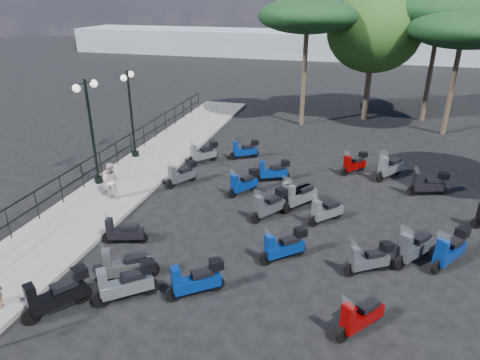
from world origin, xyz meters
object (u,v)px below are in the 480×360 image
(scooter_21, at_px, (414,248))
(scooter_16, at_px, (269,206))
(scooter_22, at_px, (354,164))
(broadleaf_tree, at_px, (374,32))
(scooter_5, at_px, (203,154))
(scooter_20, at_px, (369,260))
(scooter_10, at_px, (296,195))
(scooter_2, at_px, (127,266))
(scooter_4, at_px, (182,175))
(pine_2, at_px, (307,16))
(scooter_23, at_px, (389,168))
(lamp_post_2, at_px, (131,109))
(scooter_15, at_px, (326,212))
(scooter_31, at_px, (299,197))
(scooter_8, at_px, (126,284))
(scooter_11, at_px, (245,150))
(lamp_post_1, at_px, (91,126))
(scooter_17, at_px, (273,171))
(scooter_9, at_px, (244,183))
(pedestrian_far, at_px, (111,180))
(scooter_27, at_px, (450,250))
(scooter_14, at_px, (284,247))
(pine_0, at_px, (441,11))
(scooter_3, at_px, (123,233))
(pine_1, at_px, (463,30))
(scooter_1, at_px, (57,295))
(scooter_13, at_px, (360,317))
(scooter_29, at_px, (428,184))

(scooter_21, bearing_deg, scooter_16, 19.04)
(scooter_22, relative_size, broadleaf_tree, 0.16)
(scooter_5, bearing_deg, scooter_20, 178.85)
(scooter_10, xyz_separation_m, scooter_21, (4.02, -2.76, 0.02))
(scooter_2, xyz_separation_m, scooter_4, (-1.05, 6.65, -0.02))
(pine_2, bearing_deg, scooter_4, -109.38)
(scooter_23, relative_size, pine_2, 0.21)
(lamp_post_2, distance_m, scooter_15, 10.71)
(scooter_31, bearing_deg, scooter_8, 96.37)
(scooter_11, relative_size, scooter_22, 1.07)
(scooter_20, bearing_deg, broadleaf_tree, -31.81)
(scooter_10, xyz_separation_m, pine_2, (-1.36, 11.20, 5.87))
(lamp_post_1, xyz_separation_m, lamp_post_2, (-0.04, 3.33, -0.12))
(scooter_17, relative_size, scooter_21, 0.94)
(scooter_5, distance_m, scooter_20, 10.49)
(scooter_4, height_order, scooter_9, scooter_9)
(pedestrian_far, bearing_deg, scooter_10, -173.47)
(scooter_17, distance_m, scooter_27, 7.99)
(scooter_5, distance_m, scooter_27, 11.75)
(lamp_post_1, bearing_deg, scooter_17, 25.89)
(scooter_14, bearing_deg, broadleaf_tree, -49.06)
(scooter_11, bearing_deg, lamp_post_2, 72.40)
(scooter_8, xyz_separation_m, pine_0, (9.64, 20.96, 6.08))
(scooter_3, xyz_separation_m, scooter_31, (5.22, 4.05, 0.09))
(pine_0, bearing_deg, pine_1, -72.98)
(lamp_post_2, bearing_deg, scooter_14, -47.28)
(pedestrian_far, height_order, scooter_11, pedestrian_far)
(pine_0, bearing_deg, scooter_8, -114.70)
(scooter_20, height_order, scooter_23, scooter_23)
(lamp_post_1, bearing_deg, scooter_1, -58.07)
(scooter_13, height_order, pine_0, pine_0)
(scooter_5, bearing_deg, scooter_1, 131.37)
(scooter_2, distance_m, scooter_17, 8.48)
(scooter_4, height_order, scooter_8, scooter_8)
(scooter_1, xyz_separation_m, scooter_10, (5.04, 7.59, -0.04))
(scooter_13, distance_m, scooter_17, 9.23)
(pine_0, bearing_deg, scooter_3, -121.15)
(scooter_15, bearing_deg, scooter_13, 146.62)
(lamp_post_2, distance_m, scooter_11, 5.83)
(scooter_9, relative_size, scooter_20, 1.02)
(scooter_4, xyz_separation_m, scooter_9, (2.79, -0.19, 0.01))
(scooter_21, bearing_deg, lamp_post_2, 12.62)
(scooter_15, bearing_deg, scooter_22, -56.65)
(scooter_1, height_order, pine_2, pine_2)
(lamp_post_2, height_order, pedestrian_far, lamp_post_2)
(scooter_17, bearing_deg, broadleaf_tree, -44.13)
(scooter_13, height_order, scooter_29, scooter_13)
(scooter_9, height_order, scooter_22, scooter_9)
(scooter_5, bearing_deg, scooter_3, 131.00)
(scooter_10, height_order, scooter_15, scooter_10)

